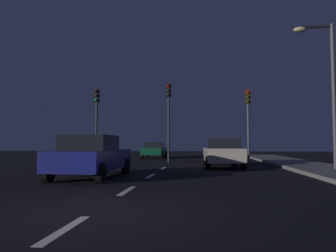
% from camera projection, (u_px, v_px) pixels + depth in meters
% --- Properties ---
extents(ground_plane, '(80.00, 80.00, 0.00)m').
position_uv_depth(ground_plane, '(153.00, 175.00, 12.72)').
color(ground_plane, black).
extents(lane_stripe_nearest, '(0.16, 1.60, 0.01)m').
position_uv_depth(lane_stripe_nearest, '(65.00, 229.00, 4.59)').
color(lane_stripe_nearest, silver).
rests_on(lane_stripe_nearest, ground_plane).
extents(lane_stripe_second, '(0.16, 1.60, 0.01)m').
position_uv_depth(lane_stripe_second, '(127.00, 191.00, 8.36)').
color(lane_stripe_second, silver).
rests_on(lane_stripe_second, ground_plane).
extents(lane_stripe_third, '(0.16, 1.60, 0.01)m').
position_uv_depth(lane_stripe_third, '(151.00, 176.00, 12.13)').
color(lane_stripe_third, silver).
rests_on(lane_stripe_third, ground_plane).
extents(lane_stripe_fourth, '(0.16, 1.60, 0.01)m').
position_uv_depth(lane_stripe_fourth, '(163.00, 168.00, 15.90)').
color(lane_stripe_fourth, silver).
rests_on(lane_stripe_fourth, ground_plane).
extents(traffic_signal_left, '(0.32, 0.38, 4.95)m').
position_uv_depth(traffic_signal_left, '(97.00, 111.00, 21.40)').
color(traffic_signal_left, '#2D2D30').
rests_on(traffic_signal_left, ground_plane).
extents(traffic_signal_center, '(0.32, 0.38, 5.22)m').
position_uv_depth(traffic_signal_center, '(169.00, 107.00, 20.88)').
color(traffic_signal_center, '#2D2D30').
rests_on(traffic_signal_center, ground_plane).
extents(traffic_signal_right, '(0.32, 0.38, 4.70)m').
position_uv_depth(traffic_signal_right, '(248.00, 112.00, 20.30)').
color(traffic_signal_right, '#4C4C51').
rests_on(traffic_signal_right, ground_plane).
extents(car_stopped_ahead, '(2.09, 4.02, 1.49)m').
position_uv_depth(car_stopped_ahead, '(223.00, 153.00, 16.71)').
color(car_stopped_ahead, beige).
rests_on(car_stopped_ahead, ground_plane).
extents(car_adjacent_lane, '(2.02, 4.26, 1.55)m').
position_uv_depth(car_adjacent_lane, '(91.00, 156.00, 11.55)').
color(car_adjacent_lane, navy).
rests_on(car_adjacent_lane, ground_plane).
extents(car_oncoming_far, '(1.84, 4.24, 1.38)m').
position_uv_depth(car_oncoming_far, '(155.00, 150.00, 27.28)').
color(car_oncoming_far, '#0F4C2D').
rests_on(car_oncoming_far, ground_plane).
extents(street_lamp_right, '(1.76, 0.36, 6.61)m').
position_uv_depth(street_lamp_right, '(327.00, 81.00, 14.07)').
color(street_lamp_right, '#4C4C51').
rests_on(street_lamp_right, ground_plane).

